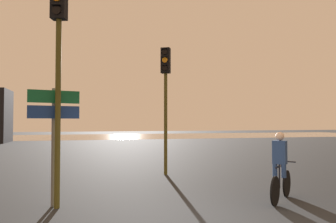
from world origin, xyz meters
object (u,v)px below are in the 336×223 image
(direction_sign_post, at_px, (54,125))
(cyclist, at_px, (280,166))
(traffic_light_near_left, at_px, (58,49))
(traffic_light_center, at_px, (166,86))

(direction_sign_post, xyz_separation_m, cyclist, (5.08, -0.88, -0.97))
(direction_sign_post, bearing_deg, traffic_light_near_left, 108.71)
(direction_sign_post, relative_size, cyclist, 1.60)
(traffic_light_near_left, distance_m, cyclist, 5.68)
(traffic_light_near_left, relative_size, cyclist, 3.09)
(direction_sign_post, bearing_deg, traffic_light_center, -148.34)
(traffic_light_center, xyz_separation_m, cyclist, (1.61, -4.50, -2.30))
(cyclist, bearing_deg, direction_sign_post, -141.90)
(direction_sign_post, distance_m, cyclist, 5.24)
(traffic_light_center, height_order, cyclist, traffic_light_center)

